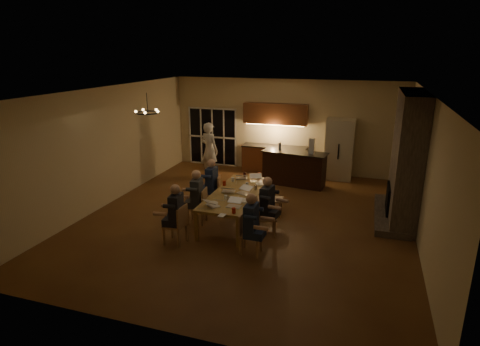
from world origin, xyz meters
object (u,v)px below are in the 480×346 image
object	(u,v)px
redcup_far	(259,175)
can_silver	(228,199)
person_left_near	(176,214)
laptop_e	(242,175)
chair_left_near	(175,224)
chair_right_far	(274,199)
bar_bottle	(280,146)
chair_right_near	(251,234)
laptop_c	(229,187)
redcup_near	(234,211)
standing_person	(209,150)
plate_near	(245,200)
chair_left_mid	(197,206)
chair_left_far	(212,192)
bar_island	(294,168)
plate_far	(261,184)
laptop_b	(234,202)
mug_mid	(247,184)
refrigerator	(339,149)
mug_back	(233,179)
person_right_mid	(267,206)
can_cola	(245,174)
can_right	(256,188)
laptop_a	(213,201)
person_left_far	(212,184)
laptop_d	(244,189)
plate_left	(213,203)
person_left_mid	(197,197)
dining_table	(236,207)
mug_front	(226,197)
chair_right_mid	(267,217)
redcup_mid	(224,183)
person_right_near	(251,225)
bar_blender	(312,146)
laptop_f	(256,177)

from	to	relation	value
redcup_far	can_silver	world-z (taller)	same
person_left_near	laptop_e	xyz separation A→B (m)	(0.63, 2.70, 0.17)
chair_left_near	chair_right_far	size ratio (longest dim) A/B	1.00
bar_bottle	chair_right_near	bearing A→B (deg)	-84.25
laptop_c	redcup_near	size ratio (longest dim) A/B	2.67
standing_person	plate_near	distance (m)	4.38
chair_left_mid	chair_left_far	bearing A→B (deg)	174.52
chair_left_mid	bar_island	bearing A→B (deg)	147.19
redcup_far	plate_far	xyz separation A→B (m)	(0.20, -0.60, -0.05)
laptop_b	mug_mid	xyz separation A→B (m)	(-0.13, 1.45, -0.06)
refrigerator	laptop_b	world-z (taller)	refrigerator
chair_left_far	mug_back	distance (m)	0.68
chair_left_near	person_right_mid	distance (m)	2.14
can_cola	can_right	world-z (taller)	same
laptop_a	laptop_b	xyz separation A→B (m)	(0.47, 0.09, 0.00)
standing_person	plate_near	xyz separation A→B (m)	(2.38, -3.67, -0.17)
person_left_far	laptop_d	bearing A→B (deg)	59.78
can_right	plate_far	size ratio (longest dim) A/B	0.45
chair_left_mid	plate_left	bearing A→B (deg)	45.79
person_left_mid	mug_back	bearing A→B (deg)	150.70
person_right_mid	can_cola	size ratio (longest dim) A/B	11.50
person_left_near	plate_far	bearing A→B (deg)	145.34
dining_table	can_silver	bearing A→B (deg)	-88.62
person_left_near	mug_back	xyz separation A→B (m)	(0.48, 2.40, 0.11)
refrigerator	bar_bottle	bearing A→B (deg)	-150.79
chair_left_near	person_left_near	bearing A→B (deg)	90.87
mug_front	redcup_near	bearing A→B (deg)	-58.52
person_left_far	chair_left_far	bearing A→B (deg)	-154.49
chair_right_mid	standing_person	bearing A→B (deg)	19.63
person_left_near	redcup_near	size ratio (longest dim) A/B	11.50
chair_left_far	standing_person	xyz separation A→B (m)	(-1.09, 2.54, 0.49)
laptop_c	redcup_mid	distance (m)	0.50
laptop_b	chair_right_near	bearing A→B (deg)	-44.43
mug_front	plate_near	bearing A→B (deg)	4.26
person_right_near	person_right_mid	distance (m)	1.16
person_left_far	laptop_a	xyz separation A→B (m)	(0.66, -1.57, 0.17)
person_left_far	redcup_near	xyz separation A→B (m)	(1.25, -1.83, 0.12)
bar_island	laptop_b	size ratio (longest dim) A/B	6.32
mug_back	redcup_near	xyz separation A→B (m)	(0.74, -2.08, 0.01)
chair_left_far	laptop_c	world-z (taller)	laptop_c
person_left_far	bar_blender	size ratio (longest dim) A/B	2.93
chair_right_near	bar_blender	bearing A→B (deg)	-7.90
chair_left_near	bar_blender	world-z (taller)	bar_blender
person_right_near	plate_near	bearing A→B (deg)	24.11
laptop_f	dining_table	bearing A→B (deg)	-123.76
plate_left	can_right	bearing A→B (deg)	60.49
chair_right_far	can_silver	distance (m)	1.55
mug_mid	bar_bottle	distance (m)	2.85
bar_blender	laptop_e	bearing A→B (deg)	-126.11
person_left_mid	mug_mid	distance (m)	1.40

